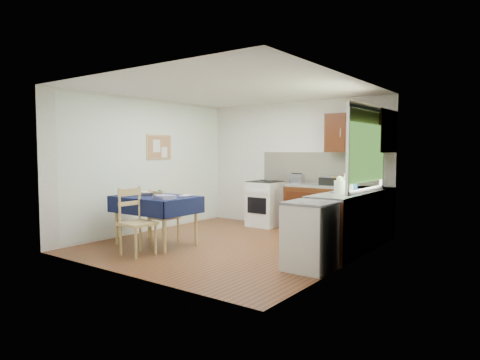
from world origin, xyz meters
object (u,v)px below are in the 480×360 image
Objects in this scene: dish_rack at (347,191)px; sandwich_press at (329,180)px; kettle at (340,186)px; dining_table at (156,203)px; chair_far at (162,215)px; toaster at (297,179)px; chair_near at (136,219)px.

sandwich_press is at bearing 129.22° from dish_rack.
kettle is at bearing -90.32° from dish_rack.
dining_table is 0.28m from chair_far.
dining_table is at bearing -149.14° from dish_rack.
dining_table is at bearing -157.31° from kettle.
toaster reaches higher than dish_rack.
kettle is at bearing -60.27° from toaster.
sandwich_press is 1.62m from kettle.
chair_near is 3.31m from toaster.
toaster is at bearing 73.13° from dining_table.
chair_near reaches higher than chair_far.
toaster is 1.00× the size of kettle.
kettle reaches higher than chair_near.
sandwich_press is 1.13× the size of kettle.
chair_far is (-0.04, 0.17, -0.22)m from dining_table.
dish_rack is 0.26m from kettle.
chair_near is 3.74× the size of toaster.
chair_far is 3.36× the size of toaster.
kettle is (-0.02, -0.24, 0.09)m from dish_rack.
toaster is 0.63× the size of dish_rack.
dining_table is 3.16m from sandwich_press.
dining_table is 4.37× the size of sandwich_press.
dining_table is 2.80m from toaster.
chair_near is (0.29, -0.80, 0.05)m from chair_far.
kettle is at bearing -51.45° from chair_near.
sandwich_press is at bearing 62.37° from dining_table.
sandwich_press is (0.66, 0.02, -0.01)m from toaster.
dish_rack is (2.73, 1.19, 0.45)m from chair_far.
dish_rack is (1.49, -1.15, -0.07)m from toaster.
chair_near is 3.02m from kettle.
chair_near is 2.37× the size of dish_rack.
kettle reaches higher than sandwich_press.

